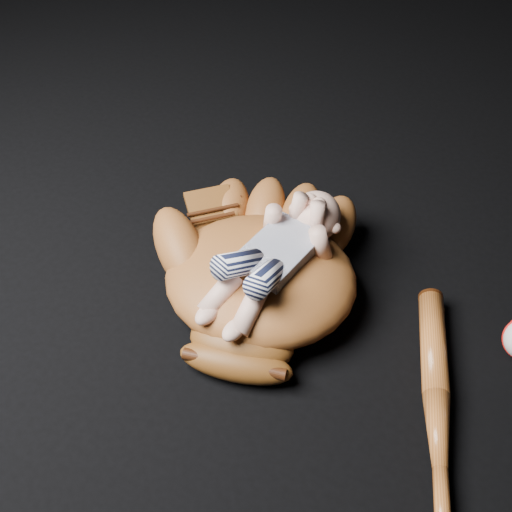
# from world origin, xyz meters

# --- Properties ---
(baseball_glove) EXTENTS (0.58, 0.62, 0.16)m
(baseball_glove) POSITION_xyz_m (-0.05, 0.01, 0.08)
(baseball_glove) COLOR brown
(baseball_glove) RESTS_ON ground
(newborn_baby) EXTENTS (0.20, 0.38, 0.15)m
(newborn_baby) POSITION_xyz_m (-0.03, 0.00, 0.13)
(newborn_baby) COLOR #DBA48D
(newborn_baby) RESTS_ON baseball_glove
(baseball_bat) EXTENTS (0.23, 0.47, 0.05)m
(baseball_bat) POSITION_xyz_m (0.33, -0.07, 0.02)
(baseball_bat) COLOR #9F521E
(baseball_bat) RESTS_ON ground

